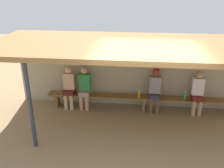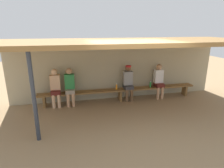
{
  "view_description": "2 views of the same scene",
  "coord_description": "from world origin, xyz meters",
  "px_view_note": "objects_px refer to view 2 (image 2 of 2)",
  "views": [
    {
      "loc": [
        -0.26,
        -5.43,
        3.84
      ],
      "look_at": [
        -0.98,
        1.42,
        0.9
      ],
      "focal_mm": 40.27,
      "sensor_mm": 36.0,
      "label": 1
    },
    {
      "loc": [
        -1.78,
        -4.94,
        2.68
      ],
      "look_at": [
        -0.38,
        1.28,
        0.77
      ],
      "focal_mm": 30.07,
      "sensor_mm": 36.0,
      "label": 2
    }
  ],
  "objects_px": {
    "support_post": "(34,98)",
    "player_in_blue": "(70,85)",
    "water_bottle_orange": "(117,87)",
    "water_bottle_clear": "(150,84)",
    "bench": "(120,91)",
    "player_rightmost": "(128,81)",
    "player_in_white": "(55,86)",
    "player_in_red": "(159,80)"
  },
  "relations": [
    {
      "from": "player_rightmost",
      "to": "player_in_red",
      "type": "distance_m",
      "value": 1.26
    },
    {
      "from": "bench",
      "to": "player_in_white",
      "type": "bearing_deg",
      "value": 179.92
    },
    {
      "from": "water_bottle_clear",
      "to": "water_bottle_orange",
      "type": "bearing_deg",
      "value": -178.72
    },
    {
      "from": "player_in_white",
      "to": "water_bottle_clear",
      "type": "distance_m",
      "value": 3.55
    },
    {
      "from": "support_post",
      "to": "player_in_red",
      "type": "height_order",
      "value": "support_post"
    },
    {
      "from": "support_post",
      "to": "player_rightmost",
      "type": "bearing_deg",
      "value": 35.31
    },
    {
      "from": "player_in_white",
      "to": "player_rightmost",
      "type": "bearing_deg",
      "value": 0.01
    },
    {
      "from": "support_post",
      "to": "player_in_red",
      "type": "bearing_deg",
      "value": 26.45
    },
    {
      "from": "player_in_white",
      "to": "player_in_red",
      "type": "bearing_deg",
      "value": 0.0
    },
    {
      "from": "bench",
      "to": "player_in_blue",
      "type": "distance_m",
      "value": 1.88
    },
    {
      "from": "player_in_blue",
      "to": "support_post",
      "type": "bearing_deg",
      "value": -111.19
    },
    {
      "from": "player_in_blue",
      "to": "player_rightmost",
      "type": "bearing_deg",
      "value": 0.01
    },
    {
      "from": "player_in_white",
      "to": "player_in_blue",
      "type": "bearing_deg",
      "value": 0.0
    },
    {
      "from": "player_in_blue",
      "to": "water_bottle_orange",
      "type": "height_order",
      "value": "player_in_blue"
    },
    {
      "from": "player_in_blue",
      "to": "player_in_white",
      "type": "height_order",
      "value": "same"
    },
    {
      "from": "bench",
      "to": "player_in_blue",
      "type": "relative_size",
      "value": 4.49
    },
    {
      "from": "player_rightmost",
      "to": "water_bottle_orange",
      "type": "distance_m",
      "value": 0.49
    },
    {
      "from": "player_in_white",
      "to": "water_bottle_orange",
      "type": "relative_size",
      "value": 5.63
    },
    {
      "from": "player_rightmost",
      "to": "water_bottle_clear",
      "type": "bearing_deg",
      "value": -0.87
    },
    {
      "from": "water_bottle_clear",
      "to": "water_bottle_orange",
      "type": "height_order",
      "value": "water_bottle_orange"
    },
    {
      "from": "support_post",
      "to": "water_bottle_orange",
      "type": "bearing_deg",
      "value": 39.38
    },
    {
      "from": "bench",
      "to": "player_in_blue",
      "type": "xyz_separation_m",
      "value": [
        -1.85,
        0.0,
        0.34
      ]
    },
    {
      "from": "bench",
      "to": "water_bottle_orange",
      "type": "relative_size",
      "value": 25.31
    },
    {
      "from": "player_rightmost",
      "to": "water_bottle_orange",
      "type": "xyz_separation_m",
      "value": [
        -0.46,
        -0.04,
        -0.17
      ]
    },
    {
      "from": "bench",
      "to": "player_in_red",
      "type": "relative_size",
      "value": 4.49
    },
    {
      "from": "support_post",
      "to": "water_bottle_clear",
      "type": "height_order",
      "value": "support_post"
    },
    {
      "from": "player_in_white",
      "to": "water_bottle_clear",
      "type": "xyz_separation_m",
      "value": [
        3.55,
        -0.01,
        -0.16
      ]
    },
    {
      "from": "water_bottle_clear",
      "to": "bench",
      "type": "bearing_deg",
      "value": 179.52
    },
    {
      "from": "support_post",
      "to": "player_in_blue",
      "type": "relative_size",
      "value": 1.65
    },
    {
      "from": "support_post",
      "to": "player_rightmost",
      "type": "relative_size",
      "value": 1.64
    },
    {
      "from": "bench",
      "to": "player_in_white",
      "type": "xyz_separation_m",
      "value": [
        -2.34,
        0.0,
        0.34
      ]
    },
    {
      "from": "player_in_red",
      "to": "player_in_blue",
      "type": "bearing_deg",
      "value": 180.0
    },
    {
      "from": "player_rightmost",
      "to": "player_in_blue",
      "type": "distance_m",
      "value": 2.15
    },
    {
      "from": "player_in_red",
      "to": "water_bottle_orange",
      "type": "bearing_deg",
      "value": -178.54
    },
    {
      "from": "player_in_blue",
      "to": "water_bottle_orange",
      "type": "bearing_deg",
      "value": -1.48
    },
    {
      "from": "support_post",
      "to": "water_bottle_clear",
      "type": "xyz_separation_m",
      "value": [
        3.87,
        2.09,
        -0.53
      ]
    },
    {
      "from": "player_rightmost",
      "to": "water_bottle_clear",
      "type": "relative_size",
      "value": 5.81
    },
    {
      "from": "water_bottle_clear",
      "to": "player_in_red",
      "type": "bearing_deg",
      "value": 2.13
    },
    {
      "from": "player_in_red",
      "to": "support_post",
      "type": "bearing_deg",
      "value": -153.55
    },
    {
      "from": "bench",
      "to": "water_bottle_clear",
      "type": "relative_size",
      "value": 25.94
    },
    {
      "from": "water_bottle_orange",
      "to": "bench",
      "type": "bearing_deg",
      "value": 14.92
    },
    {
      "from": "player_in_white",
      "to": "support_post",
      "type": "bearing_deg",
      "value": -98.82
    }
  ]
}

